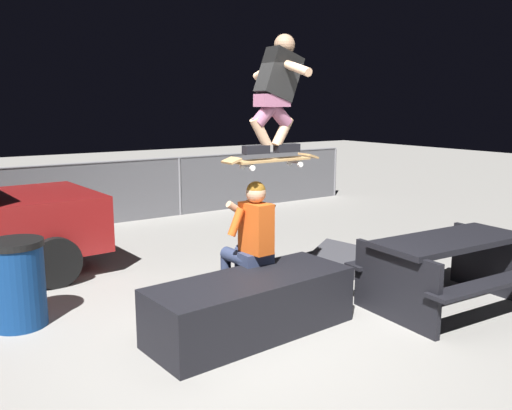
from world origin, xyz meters
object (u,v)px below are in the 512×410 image
object	(u,v)px
skateboard	(272,160)
trash_bin	(17,283)
ledge_box_main	(251,306)
kicker_ramp	(327,269)
person_sitting_on_ledge	(249,239)
skater_airborne	(277,88)
picnic_table_back	(449,261)

from	to	relation	value
skateboard	trash_bin	distance (m)	2.71
ledge_box_main	skateboard	distance (m)	1.40
kicker_ramp	skateboard	bearing A→B (deg)	-153.74
person_sitting_on_ledge	skater_airborne	size ratio (longest dim) A/B	1.23
skater_airborne	picnic_table_back	distance (m)	2.55
skateboard	trash_bin	size ratio (longest dim) A/B	1.20
person_sitting_on_ledge	picnic_table_back	xyz separation A→B (m)	(1.82, -1.04, -0.28)
skater_airborne	kicker_ramp	bearing A→B (deg)	27.32
ledge_box_main	picnic_table_back	xyz separation A→B (m)	(2.10, -0.59, 0.23)
ledge_box_main	skater_airborne	xyz separation A→B (m)	(0.49, 0.28, 1.99)
trash_bin	ledge_box_main	bearing A→B (deg)	-38.68
person_sitting_on_ledge	trash_bin	world-z (taller)	person_sitting_on_ledge
kicker_ramp	trash_bin	xyz separation A→B (m)	(-3.53, 0.46, 0.36)
trash_bin	kicker_ramp	bearing A→B (deg)	-7.45
ledge_box_main	kicker_ramp	world-z (taller)	ledge_box_main
ledge_box_main	trash_bin	world-z (taller)	trash_bin
skater_airborne	kicker_ramp	xyz separation A→B (m)	(1.29, 0.67, -2.20)
skateboard	person_sitting_on_ledge	bearing A→B (deg)	131.44
skateboard	picnic_table_back	world-z (taller)	skateboard
kicker_ramp	ledge_box_main	bearing A→B (deg)	-151.93
ledge_box_main	skater_airborne	bearing A→B (deg)	30.00
person_sitting_on_ledge	picnic_table_back	bearing A→B (deg)	-29.82
skater_airborne	picnic_table_back	bearing A→B (deg)	-28.36
person_sitting_on_ledge	skateboard	distance (m)	0.83
person_sitting_on_ledge	trash_bin	xyz separation A→B (m)	(-2.03, 0.95, -0.35)
picnic_table_back	trash_bin	xyz separation A→B (m)	(-3.86, 2.00, -0.07)
person_sitting_on_ledge	ledge_box_main	bearing A→B (deg)	-121.49
skateboard	trash_bin	world-z (taller)	skateboard
ledge_box_main	trash_bin	bearing A→B (deg)	141.32
picnic_table_back	skateboard	bearing A→B (deg)	152.41
skater_airborne	kicker_ramp	world-z (taller)	skater_airborne
skater_airborne	skateboard	bearing A→B (deg)	178.21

